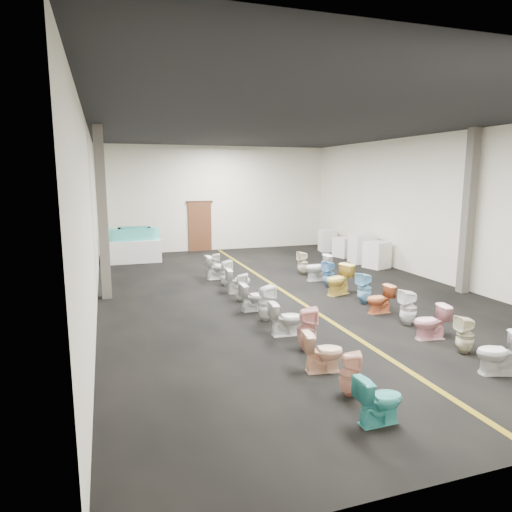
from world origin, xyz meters
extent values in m
plane|color=black|center=(0.00, 0.00, 0.00)|extent=(16.00, 16.00, 0.00)
plane|color=black|center=(0.00, 0.00, 4.50)|extent=(16.00, 16.00, 0.00)
plane|color=beige|center=(0.00, 8.00, 2.25)|extent=(10.00, 0.00, 10.00)
plane|color=beige|center=(-5.00, 0.00, 2.25)|extent=(0.00, 16.00, 16.00)
plane|color=beige|center=(5.00, 0.00, 2.25)|extent=(0.00, 16.00, 16.00)
cube|color=#7B6411|center=(0.00, 0.00, 0.00)|extent=(0.12, 15.60, 0.01)
cube|color=#562D19|center=(-0.80, 7.94, 1.05)|extent=(1.00, 0.10, 2.10)
cube|color=#331C11|center=(-0.80, 7.95, 2.12)|extent=(1.15, 0.08, 0.10)
cube|color=#59544C|center=(-4.75, 1.00, 2.25)|extent=(0.25, 0.25, 4.50)
cube|color=#59544C|center=(4.75, -1.50, 2.25)|extent=(0.25, 0.25, 4.50)
cube|color=white|center=(-3.67, 6.14, 0.42)|extent=(1.91, 0.98, 0.84)
cube|color=#45C8BE|center=(-3.67, 6.14, 1.05)|extent=(1.22, 0.70, 0.50)
cylinder|color=#45C8BE|center=(-4.27, 6.12, 1.05)|extent=(0.66, 0.66, 0.50)
cylinder|color=#45C8BE|center=(-3.07, 6.16, 1.05)|extent=(0.66, 0.66, 0.50)
cube|color=teal|center=(-3.67, 6.14, 1.25)|extent=(1.01, 0.50, 0.20)
cube|color=silver|center=(4.40, 2.26, 0.47)|extent=(0.92, 0.92, 0.93)
cube|color=silver|center=(4.40, 3.27, 0.54)|extent=(0.84, 0.84, 1.08)
cube|color=silver|center=(4.40, 4.57, 0.39)|extent=(0.85, 0.85, 0.78)
cube|color=silver|center=(4.40, 6.06, 0.47)|extent=(0.76, 0.76, 0.94)
imported|color=teal|center=(-1.41, -6.74, 0.33)|extent=(0.66, 0.38, 0.66)
imported|color=#EAAC94|center=(-1.39, -5.93, 0.34)|extent=(0.40, 0.40, 0.68)
imported|color=#FAC29D|center=(-1.37, -5.03, 0.34)|extent=(0.73, 0.49, 0.69)
imported|color=#E19E99|center=(-1.24, -4.09, 0.42)|extent=(0.48, 0.47, 0.83)
imported|color=silver|center=(-1.29, -3.20, 0.35)|extent=(0.72, 0.44, 0.70)
imported|color=silver|center=(-1.36, -2.18, 0.41)|extent=(0.41, 0.40, 0.82)
imported|color=silver|center=(-1.39, -1.36, 0.34)|extent=(0.69, 0.41, 0.69)
imported|color=silver|center=(-1.41, -0.41, 0.36)|extent=(0.40, 0.40, 0.72)
imported|color=white|center=(-1.26, 0.40, 0.34)|extent=(0.69, 0.41, 0.69)
imported|color=silver|center=(-1.37, 1.37, 0.38)|extent=(0.38, 0.38, 0.76)
imported|color=white|center=(-1.41, 2.31, 0.38)|extent=(0.77, 0.48, 0.76)
imported|color=silver|center=(-1.28, 3.10, 0.34)|extent=(0.38, 0.38, 0.69)
imported|color=silver|center=(1.32, -6.05, 0.37)|extent=(0.81, 0.62, 0.73)
imported|color=beige|center=(1.45, -5.15, 0.36)|extent=(0.36, 0.35, 0.71)
imported|color=#F9AFB8|center=(1.37, -4.33, 0.35)|extent=(0.74, 0.49, 0.70)
imported|color=white|center=(1.48, -3.46, 0.40)|extent=(0.40, 0.39, 0.79)
imported|color=#D77040|center=(1.40, -2.49, 0.34)|extent=(0.67, 0.39, 0.67)
imported|color=#7FC2E4|center=(1.49, -1.66, 0.40)|extent=(0.45, 0.44, 0.81)
imported|color=#F0CC53|center=(1.31, -0.64, 0.42)|extent=(0.93, 0.72, 0.84)
imported|color=#66A5DC|center=(1.46, 0.23, 0.39)|extent=(0.46, 0.45, 0.78)
imported|color=silver|center=(1.52, 1.09, 0.41)|extent=(0.83, 0.51, 0.82)
imported|color=beige|center=(1.45, 2.06, 0.39)|extent=(0.37, 0.36, 0.77)
camera|label=1|loc=(-4.70, -11.50, 3.23)|focal=32.00mm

